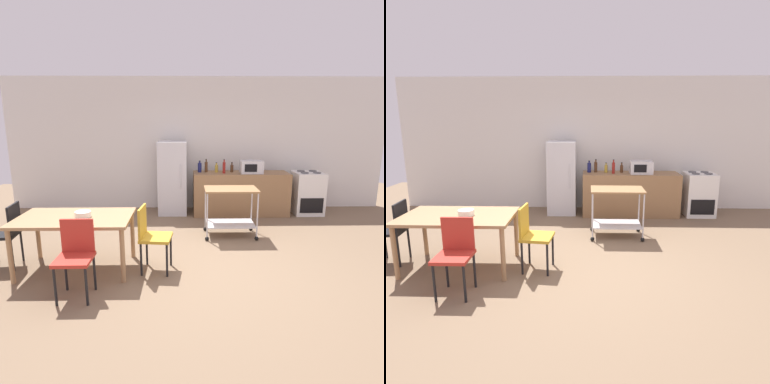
# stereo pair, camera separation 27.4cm
# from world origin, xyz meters

# --- Properties ---
(ground_plane) EXTENTS (12.00, 12.00, 0.00)m
(ground_plane) POSITION_xyz_m (0.00, 0.00, 0.00)
(ground_plane) COLOR brown
(back_wall) EXTENTS (8.40, 0.12, 2.90)m
(back_wall) POSITION_xyz_m (0.00, 3.20, 1.45)
(back_wall) COLOR silver
(back_wall) RESTS_ON ground_plane
(kitchen_counter) EXTENTS (2.00, 0.64, 0.90)m
(kitchen_counter) POSITION_xyz_m (0.90, 2.60, 0.45)
(kitchen_counter) COLOR olive
(kitchen_counter) RESTS_ON ground_plane
(dining_table) EXTENTS (1.50, 0.90, 0.75)m
(dining_table) POSITION_xyz_m (-1.74, -0.03, 0.67)
(dining_table) COLOR #A37A51
(dining_table) RESTS_ON ground_plane
(chair_red) EXTENTS (0.40, 0.40, 0.89)m
(chair_red) POSITION_xyz_m (-1.53, -0.70, 0.52)
(chair_red) COLOR #B72D23
(chair_red) RESTS_ON ground_plane
(chair_mustard) EXTENTS (0.44, 0.44, 0.89)m
(chair_mustard) POSITION_xyz_m (-0.73, -0.08, 0.52)
(chair_mustard) COLOR gold
(chair_mustard) RESTS_ON ground_plane
(chair_black) EXTENTS (0.44, 0.44, 0.89)m
(chair_black) POSITION_xyz_m (-2.72, 0.08, 0.52)
(chair_black) COLOR black
(chair_black) RESTS_ON ground_plane
(stove_oven) EXTENTS (0.60, 0.61, 0.92)m
(stove_oven) POSITION_xyz_m (2.35, 2.62, 0.45)
(stove_oven) COLOR white
(stove_oven) RESTS_ON ground_plane
(refrigerator) EXTENTS (0.60, 0.63, 1.55)m
(refrigerator) POSITION_xyz_m (-0.55, 2.70, 0.78)
(refrigerator) COLOR silver
(refrigerator) RESTS_ON ground_plane
(kitchen_cart) EXTENTS (0.91, 0.57, 0.85)m
(kitchen_cart) POSITION_xyz_m (0.51, 1.25, 0.57)
(kitchen_cart) COLOR olive
(kitchen_cart) RESTS_ON ground_plane
(bottle_vinegar) EXTENTS (0.08, 0.08, 0.25)m
(bottle_vinegar) POSITION_xyz_m (0.03, 2.67, 1.01)
(bottle_vinegar) COLOR navy
(bottle_vinegar) RESTS_ON kitchen_counter
(bottle_wine) EXTENTS (0.07, 0.07, 0.28)m
(bottle_wine) POSITION_xyz_m (0.17, 2.68, 1.02)
(bottle_wine) COLOR #4C2D19
(bottle_wine) RESTS_ON kitchen_counter
(bottle_olive_oil) EXTENTS (0.07, 0.07, 0.21)m
(bottle_olive_oil) POSITION_xyz_m (0.39, 2.66, 0.98)
(bottle_olive_oil) COLOR gold
(bottle_olive_oil) RESTS_ON kitchen_counter
(bottle_hot_sauce) EXTENTS (0.06, 0.06, 0.29)m
(bottle_hot_sauce) POSITION_xyz_m (0.53, 2.53, 1.02)
(bottle_hot_sauce) COLOR maroon
(bottle_hot_sauce) RESTS_ON kitchen_counter
(bottle_sesame_oil) EXTENTS (0.07, 0.07, 0.21)m
(bottle_sesame_oil) POSITION_xyz_m (0.71, 2.67, 0.99)
(bottle_sesame_oil) COLOR #4C2D19
(bottle_sesame_oil) RESTS_ON kitchen_counter
(microwave) EXTENTS (0.46, 0.35, 0.26)m
(microwave) POSITION_xyz_m (1.10, 2.55, 1.03)
(microwave) COLOR silver
(microwave) RESTS_ON kitchen_counter
(fruit_bowl) EXTENTS (0.21, 0.21, 0.08)m
(fruit_bowl) POSITION_xyz_m (-1.63, -0.05, 0.79)
(fruit_bowl) COLOR white
(fruit_bowl) RESTS_ON dining_table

